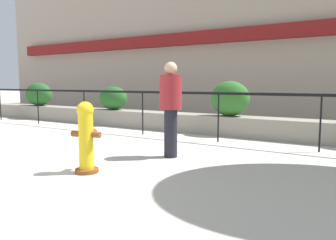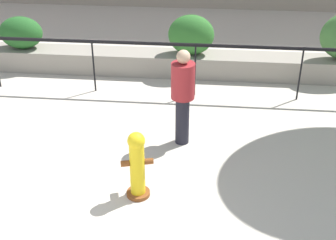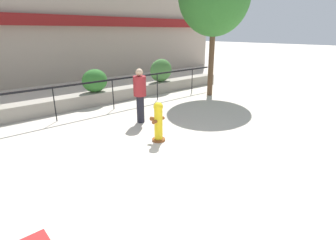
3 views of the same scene
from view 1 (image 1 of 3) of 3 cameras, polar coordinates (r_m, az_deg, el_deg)
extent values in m
cube|color=gray|center=(15.18, 12.09, 16.34)|extent=(30.00, 1.00, 8.00)
cube|color=maroon|center=(14.45, 11.09, 14.30)|extent=(27.00, 0.36, 0.56)
cube|color=gray|center=(9.59, -0.56, -0.16)|extent=(18.00, 0.70, 0.50)
cube|color=black|center=(8.62, -4.47, 4.87)|extent=(15.00, 0.05, 0.06)
cylinder|color=black|center=(13.47, -27.18, 2.42)|extent=(0.04, 0.04, 1.15)
cylinder|color=black|center=(11.69, -21.70, 2.17)|extent=(0.04, 0.04, 1.15)
cylinder|color=black|center=(10.06, -14.37, 1.80)|extent=(0.04, 0.04, 1.15)
cylinder|color=black|center=(8.65, -4.44, 1.26)|extent=(0.04, 0.04, 1.15)
cylinder|color=black|center=(7.59, 8.75, 0.49)|extent=(0.04, 0.04, 1.15)
cylinder|color=black|center=(7.05, 25.01, -0.49)|extent=(0.04, 0.04, 1.15)
ellipsoid|color=#235B23|center=(13.45, -21.59, 4.21)|extent=(1.30, 0.70, 0.87)
ellipsoid|color=#235B23|center=(10.71, -9.52, 3.79)|extent=(1.02, 0.69, 0.75)
ellipsoid|color=#2D6B28|center=(8.64, 10.73, 3.68)|extent=(1.04, 0.70, 0.91)
cylinder|color=brown|center=(5.18, -13.93, -8.53)|extent=(0.43, 0.43, 0.06)
cylinder|color=gold|center=(5.08, -14.07, -3.57)|extent=(0.27, 0.27, 0.85)
sphere|color=gold|center=(5.03, -14.22, 1.71)|extent=(0.25, 0.25, 0.25)
cylinder|color=brown|center=(5.22, -13.11, -2.15)|extent=(0.15, 0.16, 0.11)
cylinder|color=brown|center=(4.98, -12.38, -2.53)|extent=(0.15, 0.12, 0.09)
cylinder|color=brown|center=(5.16, -15.76, -2.33)|extent=(0.15, 0.12, 0.09)
cylinder|color=black|center=(5.97, 0.47, -2.34)|extent=(0.33, 0.33, 0.88)
cylinder|color=maroon|center=(5.91, 0.47, 4.87)|extent=(0.55, 0.55, 0.62)
sphere|color=#D6AD89|center=(5.91, 0.48, 8.99)|extent=(0.23, 0.23, 0.23)
camera|label=2|loc=(4.49, -101.86, 41.98)|focal=50.00mm
camera|label=3|loc=(8.03, -71.10, 12.65)|focal=28.00mm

